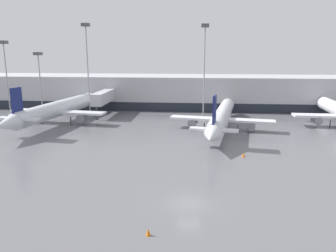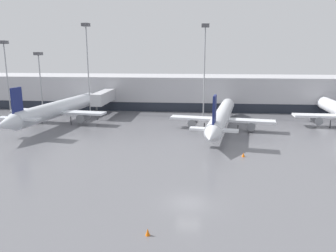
# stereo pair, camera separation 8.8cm
# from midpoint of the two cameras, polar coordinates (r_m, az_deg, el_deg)

# --- Properties ---
(ground_plane) EXTENTS (320.00, 320.00, 0.00)m
(ground_plane) POSITION_cam_midpoint_polar(r_m,az_deg,el_deg) (35.40, 3.60, -13.23)
(ground_plane) COLOR slate
(terminal_building) EXTENTS (160.00, 29.12, 9.00)m
(terminal_building) POSITION_cam_midpoint_polar(r_m,az_deg,el_deg) (94.35, 4.85, 5.97)
(terminal_building) COLOR #B2B2B7
(terminal_building) RESTS_ON ground_plane
(parked_jet_0) EXTENTS (21.22, 38.40, 8.73)m
(parked_jet_0) POSITION_cam_midpoint_polar(r_m,az_deg,el_deg) (67.30, 9.27, 1.60)
(parked_jet_0) COLOR silver
(parked_jet_0) RESTS_ON ground_plane
(parked_jet_1) EXTENTS (22.15, 39.08, 9.34)m
(parked_jet_1) POSITION_cam_midpoint_polar(r_m,az_deg,el_deg) (76.48, -18.73, 2.81)
(parked_jet_1) COLOR silver
(parked_jet_1) RESTS_ON ground_plane
(traffic_cone_2) EXTENTS (0.51, 0.51, 0.61)m
(traffic_cone_2) POSITION_cam_midpoint_polar(r_m,az_deg,el_deg) (51.09, 12.95, -4.90)
(traffic_cone_2) COLOR orange
(traffic_cone_2) RESTS_ON ground_plane
(traffic_cone_4) EXTENTS (0.41, 0.41, 0.66)m
(traffic_cone_4) POSITION_cam_midpoint_polar(r_m,az_deg,el_deg) (29.72, -3.55, -17.94)
(traffic_cone_4) COLOR orange
(traffic_cone_4) RESTS_ON ground_plane
(apron_light_mast_0) EXTENTS (1.80, 1.80, 21.99)m
(apron_light_mast_0) POSITION_cam_midpoint_polar(r_m,az_deg,el_deg) (80.00, 6.39, 13.67)
(apron_light_mast_0) COLOR gray
(apron_light_mast_0) RESTS_ON ground_plane
(apron_light_mast_1) EXTENTS (1.80, 1.80, 15.55)m
(apron_light_mast_1) POSITION_cam_midpoint_polar(r_m,az_deg,el_deg) (93.59, -21.61, 10.02)
(apron_light_mast_1) COLOR gray
(apron_light_mast_1) RESTS_ON ground_plane
(apron_light_mast_2) EXTENTS (1.80, 1.80, 18.35)m
(apron_light_mast_2) POSITION_cam_midpoint_polar(r_m,az_deg,el_deg) (93.73, -26.60, 10.78)
(apron_light_mast_2) COLOR gray
(apron_light_mast_2) RESTS_ON ground_plane
(apron_light_mast_5) EXTENTS (1.80, 1.80, 22.57)m
(apron_light_mast_5) POSITION_cam_midpoint_polar(r_m,az_deg,el_deg) (87.04, -14.03, 13.54)
(apron_light_mast_5) COLOR gray
(apron_light_mast_5) RESTS_ON ground_plane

